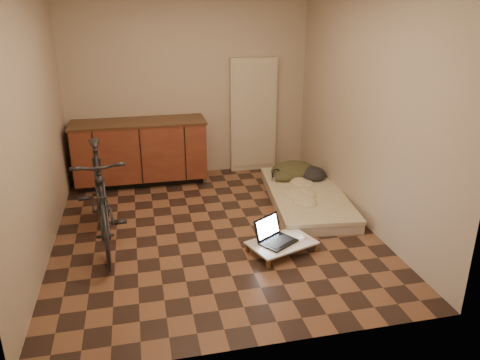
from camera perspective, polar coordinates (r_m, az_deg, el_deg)
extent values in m
cube|color=brown|center=(5.41, -3.19, -6.04)|extent=(3.50, 4.00, 0.00)
cube|color=#B6A58C|center=(6.90, -6.28, 11.20)|extent=(3.50, 0.00, 2.60)
cube|color=#B6A58C|center=(3.09, 2.63, -0.96)|extent=(3.50, 0.00, 2.60)
cube|color=#B6A58C|center=(5.00, -23.80, 5.82)|extent=(0.00, 4.00, 2.60)
cube|color=#B6A58C|center=(5.51, 14.94, 8.16)|extent=(0.00, 4.00, 2.60)
cube|color=black|center=(6.93, -11.78, 0.20)|extent=(1.70, 0.48, 0.10)
cube|color=#572518|center=(6.76, -12.04, 3.57)|extent=(1.80, 0.60, 0.78)
cube|color=#442A19|center=(6.65, -12.30, 6.90)|extent=(1.84, 0.62, 0.03)
cube|color=beige|center=(7.10, 1.61, 7.89)|extent=(0.70, 0.10, 1.70)
imported|color=black|center=(5.10, -16.67, -1.37)|extent=(0.72, 1.88, 1.18)
cube|color=#BCA996|center=(6.13, 8.07, -2.26)|extent=(1.10, 1.97, 0.12)
cube|color=beige|center=(6.10, 8.11, -1.56)|extent=(1.13, 1.99, 0.04)
cube|color=brown|center=(4.67, 3.46, -10.13)|extent=(0.05, 0.05, 0.09)
cube|color=brown|center=(4.93, 0.91, -8.26)|extent=(0.05, 0.05, 0.09)
cube|color=brown|center=(5.01, 9.20, -8.10)|extent=(0.05, 0.05, 0.09)
cube|color=brown|center=(5.25, 6.53, -6.48)|extent=(0.05, 0.05, 0.09)
cube|color=silver|center=(4.93, 5.11, -7.63)|extent=(0.78, 0.63, 0.02)
cube|color=black|center=(4.90, 4.72, -7.56)|extent=(0.44, 0.41, 0.02)
cube|color=black|center=(4.93, 3.35, -5.71)|extent=(0.34, 0.25, 0.23)
cube|color=white|center=(4.93, 3.35, -5.71)|extent=(0.28, 0.21, 0.19)
ellipsoid|color=white|center=(5.02, 7.69, -6.87)|extent=(0.08, 0.10, 0.03)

